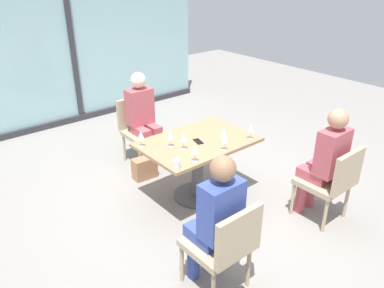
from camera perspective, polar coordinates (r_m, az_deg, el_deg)
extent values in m
plane|color=gray|center=(4.58, 0.81, -7.77)|extent=(12.00, 12.00, 0.00)
cube|color=#8FB7BC|center=(6.69, -17.75, 14.39)|extent=(4.90, 0.03, 2.70)
cube|color=#2D2D33|center=(6.67, -17.64, 14.37)|extent=(0.08, 0.06, 2.70)
cube|color=#2D2D33|center=(7.01, -16.24, 3.94)|extent=(4.90, 0.10, 0.10)
cube|color=#997551|center=(4.23, 0.86, 0.31)|extent=(1.26, 0.86, 0.04)
cylinder|color=#4C4C51|center=(4.40, 0.83, -4.00)|extent=(0.14, 0.14, 0.69)
cylinder|color=#4C4C51|center=(4.57, 0.81, -7.65)|extent=(0.56, 0.56, 0.02)
cube|color=tan|center=(3.24, 3.55, -14.86)|extent=(0.46, 0.46, 0.06)
cube|color=tan|center=(2.95, 7.07, -13.66)|extent=(0.46, 0.05, 0.42)
cylinder|color=tan|center=(3.60, 3.63, -14.67)|extent=(0.04, 0.04, 0.39)
cylinder|color=tan|center=(3.41, -1.55, -17.47)|extent=(0.04, 0.04, 0.39)
cylinder|color=tan|center=(3.40, 8.46, -17.91)|extent=(0.04, 0.04, 0.39)
cube|color=tan|center=(5.19, -7.30, 1.52)|extent=(0.46, 0.46, 0.06)
cube|color=tan|center=(5.30, -8.92, 4.73)|extent=(0.46, 0.05, 0.42)
cylinder|color=tan|center=(5.04, -7.83, -2.13)|extent=(0.04, 0.04, 0.39)
cylinder|color=tan|center=(5.23, -4.14, -0.84)|extent=(0.04, 0.04, 0.39)
cylinder|color=tan|center=(5.35, -10.13, -0.58)|extent=(0.04, 0.04, 0.39)
cylinder|color=tan|center=(5.53, -6.57, 0.58)|extent=(0.04, 0.04, 0.39)
cube|color=tan|center=(4.26, 18.98, -5.47)|extent=(0.46, 0.46, 0.06)
cube|color=tan|center=(4.05, 22.41, -3.87)|extent=(0.46, 0.05, 0.42)
cylinder|color=tan|center=(4.61, 17.87, -6.07)|extent=(0.04, 0.04, 0.39)
cylinder|color=tan|center=(4.32, 14.88, -7.96)|extent=(0.04, 0.04, 0.39)
cylinder|color=tan|center=(4.45, 22.14, -8.02)|extent=(0.04, 0.04, 0.39)
cylinder|color=tan|center=(4.15, 19.35, -10.15)|extent=(0.04, 0.04, 0.39)
cylinder|color=#384C9E|center=(3.51, 2.56, -15.24)|extent=(0.11, 0.11, 0.45)
cube|color=#384C9E|center=(3.28, 3.80, -12.37)|extent=(0.13, 0.32, 0.11)
cylinder|color=#384C9E|center=(3.42, 0.22, -16.52)|extent=(0.11, 0.11, 0.45)
cube|color=#384C9E|center=(3.18, 1.36, -13.67)|extent=(0.13, 0.32, 0.11)
cube|color=#384C9E|center=(2.98, 4.41, -9.76)|extent=(0.34, 0.20, 0.48)
sphere|color=#936B4C|center=(2.79, 4.66, -3.71)|extent=(0.20, 0.20, 0.20)
cylinder|color=#B24C56|center=(5.09, -6.95, -1.37)|extent=(0.11, 0.11, 0.45)
cube|color=#B24C56|center=(5.05, -7.72, 1.84)|extent=(0.13, 0.32, 0.11)
cylinder|color=#B24C56|center=(5.18, -5.29, -0.80)|extent=(0.11, 0.11, 0.45)
cube|color=#B24C56|center=(5.14, -6.03, 2.37)|extent=(0.13, 0.32, 0.11)
cube|color=#B24C56|center=(5.09, -7.85, 5.60)|extent=(0.34, 0.20, 0.48)
sphere|color=beige|center=(4.97, -8.10, 9.50)|extent=(0.20, 0.20, 0.20)
cylinder|color=#B24C56|center=(4.50, 17.39, -6.36)|extent=(0.11, 0.11, 0.45)
cube|color=#B24C56|center=(4.32, 18.91, -3.69)|extent=(0.13, 0.32, 0.11)
cylinder|color=#B24C56|center=(4.37, 16.05, -7.21)|extent=(0.11, 0.11, 0.45)
cube|color=#B24C56|center=(4.18, 17.57, -4.50)|extent=(0.13, 0.32, 0.11)
cube|color=#B24C56|center=(4.06, 20.32, -1.13)|extent=(0.34, 0.20, 0.48)
sphere|color=tan|center=(3.93, 21.11, 3.56)|extent=(0.20, 0.20, 0.20)
cylinder|color=silver|center=(4.02, 4.89, -0.87)|extent=(0.06, 0.06, 0.00)
cylinder|color=silver|center=(4.00, 4.91, -0.29)|extent=(0.01, 0.01, 0.08)
cone|color=silver|center=(3.96, 4.96, 0.88)|extent=(0.07, 0.07, 0.09)
cylinder|color=silver|center=(4.16, 4.74, 0.06)|extent=(0.06, 0.06, 0.00)
cylinder|color=silver|center=(4.14, 4.76, 0.62)|extent=(0.01, 0.01, 0.08)
cone|color=silver|center=(4.10, 4.80, 1.76)|extent=(0.07, 0.07, 0.09)
cylinder|color=silver|center=(4.09, -3.26, -0.35)|extent=(0.06, 0.06, 0.00)
cylinder|color=silver|center=(4.07, -3.28, 0.22)|extent=(0.01, 0.01, 0.08)
cone|color=silver|center=(4.03, -3.31, 1.37)|extent=(0.07, 0.07, 0.09)
cylinder|color=silver|center=(4.31, 8.72, 0.80)|extent=(0.06, 0.06, 0.00)
cylinder|color=silver|center=(4.29, 8.76, 1.35)|extent=(0.01, 0.01, 0.08)
cone|color=silver|center=(4.26, 8.84, 2.45)|extent=(0.07, 0.07, 0.09)
cylinder|color=silver|center=(4.12, -7.58, -0.35)|extent=(0.06, 0.06, 0.00)
cylinder|color=silver|center=(4.10, -7.61, 0.22)|extent=(0.01, 0.01, 0.08)
cone|color=silver|center=(4.06, -7.69, 1.36)|extent=(0.07, 0.07, 0.09)
cylinder|color=silver|center=(4.03, -1.22, -0.73)|extent=(0.06, 0.06, 0.00)
cylinder|color=silver|center=(4.01, -1.23, -0.15)|extent=(0.01, 0.01, 0.08)
cone|color=silver|center=(3.97, -1.24, 1.02)|extent=(0.07, 0.07, 0.09)
cylinder|color=silver|center=(3.78, 0.46, -2.59)|extent=(0.06, 0.06, 0.00)
cylinder|color=silver|center=(3.76, 0.46, -1.99)|extent=(0.01, 0.01, 0.08)
cone|color=silver|center=(3.72, 0.46, -0.76)|extent=(0.07, 0.07, 0.09)
cylinder|color=white|center=(3.64, -2.32, -3.05)|extent=(0.08, 0.08, 0.09)
cube|color=black|center=(4.19, 0.93, 0.40)|extent=(0.10, 0.16, 0.01)
cube|color=#A3704C|center=(4.91, -7.14, -3.60)|extent=(0.31, 0.18, 0.28)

